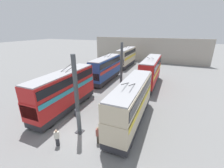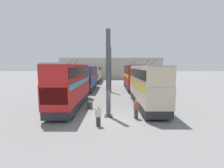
% 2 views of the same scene
% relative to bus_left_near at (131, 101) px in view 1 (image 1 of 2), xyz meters
% --- Properties ---
extents(ground_plane, '(240.00, 240.00, 0.00)m').
position_rel_bus_left_near_xyz_m(ground_plane, '(-4.11, 4.41, -2.77)').
color(ground_plane, slate).
extents(depot_back_wall, '(0.50, 36.00, 7.56)m').
position_rel_bus_left_near_xyz_m(depot_back_wall, '(34.64, 4.41, 1.01)').
color(depot_back_wall, '#A8A093').
rests_on(depot_back_wall, ground_plane).
extents(support_column_near, '(0.76, 0.76, 8.12)m').
position_rel_bus_left_near_xyz_m(support_column_near, '(-3.76, 4.41, 1.17)').
color(support_column_near, '#42474C').
rests_on(support_column_near, ground_plane).
extents(support_column_far, '(0.76, 0.76, 8.12)m').
position_rel_bus_left_near_xyz_m(support_column_far, '(9.30, 4.41, 1.17)').
color(support_column_far, '#42474C').
rests_on(support_column_far, ground_plane).
extents(bus_left_near, '(10.90, 2.54, 5.49)m').
position_rel_bus_left_near_xyz_m(bus_left_near, '(0.00, 0.00, 0.00)').
color(bus_left_near, black).
rests_on(bus_left_near, ground_plane).
extents(bus_left_far, '(11.00, 2.54, 5.76)m').
position_rel_bus_left_near_xyz_m(bus_left_far, '(13.23, -0.00, 0.15)').
color(bus_left_far, black).
rests_on(bus_left_far, ground_plane).
extents(bus_right_near, '(10.76, 2.54, 5.71)m').
position_rel_bus_left_near_xyz_m(bus_right_near, '(-0.41, 8.83, 0.13)').
color(bus_right_near, black).
rests_on(bus_right_near, ground_plane).
extents(bus_right_mid, '(10.38, 2.54, 5.47)m').
position_rel_bus_left_near_xyz_m(bus_right_mid, '(12.42, 8.83, 0.01)').
color(bus_right_mid, black).
rests_on(bus_right_mid, ground_plane).
extents(bus_right_far, '(11.22, 2.54, 5.66)m').
position_rel_bus_left_near_xyz_m(bus_right_far, '(26.37, 8.83, 0.11)').
color(bus_right_far, black).
rests_on(bus_right_far, ground_plane).
extents(person_aisle_foreground, '(0.43, 0.48, 1.75)m').
position_rel_bus_left_near_xyz_m(person_aisle_foreground, '(-6.18, 5.17, -1.84)').
color(person_aisle_foreground, '#2D2D33').
rests_on(person_aisle_foreground, ground_plane).
extents(person_by_left_row, '(0.37, 0.48, 1.77)m').
position_rel_bus_left_near_xyz_m(person_by_left_row, '(-4.42, 1.86, -1.82)').
color(person_by_left_row, '#473D33').
rests_on(person_by_left_row, ground_plane).
extents(oil_drum, '(0.61, 0.61, 0.82)m').
position_rel_bus_left_near_xyz_m(oil_drum, '(-1.13, 6.58, -2.36)').
color(oil_drum, '#424C56').
rests_on(oil_drum, ground_plane).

